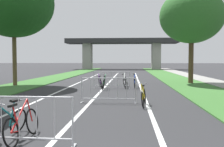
{
  "coord_description": "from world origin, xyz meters",
  "views": [
    {
      "loc": [
        1.67,
        -1.92,
        1.78
      ],
      "look_at": [
        0.51,
        14.48,
        0.92
      ],
      "focal_mm": 41.39,
      "sensor_mm": 36.0,
      "label": 1
    }
  ],
  "objects_px": {
    "crowd_barrier_nearest": "(19,122)",
    "bicycle_blue_6": "(135,82)",
    "bicycle_red_3": "(22,124)",
    "bicycle_purple_4": "(100,82)",
    "tree_left_oak_near": "(13,3)",
    "crowd_barrier_third": "(112,80)",
    "bicycle_green_0": "(104,83)",
    "bicycle_white_7": "(125,82)",
    "bicycle_yellow_2": "(144,97)",
    "tree_right_oak_mid": "(192,16)",
    "crowd_barrier_second": "(109,90)",
    "bicycle_teal_1": "(5,123)"
  },
  "relations": [
    {
      "from": "crowd_barrier_nearest",
      "to": "bicycle_blue_6",
      "type": "distance_m",
      "value": 11.79
    },
    {
      "from": "crowd_barrier_nearest",
      "to": "bicycle_blue_6",
      "type": "bearing_deg",
      "value": 77.32
    },
    {
      "from": "bicycle_red_3",
      "to": "bicycle_purple_4",
      "type": "height_order",
      "value": "bicycle_purple_4"
    },
    {
      "from": "bicycle_purple_4",
      "to": "tree_left_oak_near",
      "type": "bearing_deg",
      "value": 159.92
    },
    {
      "from": "crowd_barrier_third",
      "to": "bicycle_red_3",
      "type": "distance_m",
      "value": 10.74
    },
    {
      "from": "bicycle_green_0",
      "to": "bicycle_white_7",
      "type": "height_order",
      "value": "bicycle_white_7"
    },
    {
      "from": "bicycle_yellow_2",
      "to": "bicycle_blue_6",
      "type": "relative_size",
      "value": 0.93
    },
    {
      "from": "bicycle_red_3",
      "to": "crowd_barrier_nearest",
      "type": "bearing_deg",
      "value": -72.24
    },
    {
      "from": "bicycle_green_0",
      "to": "bicycle_yellow_2",
      "type": "distance_m",
      "value": 5.86
    },
    {
      "from": "bicycle_red_3",
      "to": "tree_right_oak_mid",
      "type": "bearing_deg",
      "value": 66.73
    },
    {
      "from": "bicycle_green_0",
      "to": "bicycle_yellow_2",
      "type": "height_order",
      "value": "same"
    },
    {
      "from": "crowd_barrier_second",
      "to": "bicycle_red_3",
      "type": "xyz_separation_m",
      "value": [
        -1.49,
        -5.13,
        -0.16
      ]
    },
    {
      "from": "bicycle_green_0",
      "to": "bicycle_red_3",
      "type": "xyz_separation_m",
      "value": [
        -0.78,
        -10.08,
        -0.0
      ]
    },
    {
      "from": "bicycle_teal_1",
      "to": "bicycle_red_3",
      "type": "bearing_deg",
      "value": -177.23
    },
    {
      "from": "bicycle_green_0",
      "to": "bicycle_red_3",
      "type": "distance_m",
      "value": 10.11
    },
    {
      "from": "bicycle_purple_4",
      "to": "bicycle_teal_1",
      "type": "bearing_deg",
      "value": -107.52
    },
    {
      "from": "tree_left_oak_near",
      "to": "bicycle_yellow_2",
      "type": "height_order",
      "value": "tree_left_oak_near"
    },
    {
      "from": "bicycle_teal_1",
      "to": "bicycle_yellow_2",
      "type": "bearing_deg",
      "value": -113.26
    },
    {
      "from": "bicycle_teal_1",
      "to": "bicycle_red_3",
      "type": "xyz_separation_m",
      "value": [
        0.43,
        -0.08,
        0.0
      ]
    },
    {
      "from": "crowd_barrier_nearest",
      "to": "bicycle_teal_1",
      "type": "xyz_separation_m",
      "value": [
        -0.54,
        0.48,
        -0.17
      ]
    },
    {
      "from": "crowd_barrier_second",
      "to": "bicycle_purple_4",
      "type": "xyz_separation_m",
      "value": [
        -1.04,
        5.88,
        -0.17
      ]
    },
    {
      "from": "bicycle_yellow_2",
      "to": "bicycle_green_0",
      "type": "bearing_deg",
      "value": -61.12
    },
    {
      "from": "bicycle_white_7",
      "to": "bicycle_yellow_2",
      "type": "bearing_deg",
      "value": -77.21
    },
    {
      "from": "crowd_barrier_nearest",
      "to": "bicycle_yellow_2",
      "type": "height_order",
      "value": "crowd_barrier_nearest"
    },
    {
      "from": "crowd_barrier_nearest",
      "to": "crowd_barrier_third",
      "type": "relative_size",
      "value": 1.0
    },
    {
      "from": "crowd_barrier_nearest",
      "to": "crowd_barrier_third",
      "type": "height_order",
      "value": "same"
    },
    {
      "from": "crowd_barrier_third",
      "to": "bicycle_blue_6",
      "type": "xyz_separation_m",
      "value": [
        1.48,
        0.43,
        -0.15
      ]
    },
    {
      "from": "bicycle_white_7",
      "to": "tree_right_oak_mid",
      "type": "bearing_deg",
      "value": 38.5
    },
    {
      "from": "crowd_barrier_third",
      "to": "bicycle_purple_4",
      "type": "height_order",
      "value": "crowd_barrier_third"
    },
    {
      "from": "crowd_barrier_nearest",
      "to": "bicycle_white_7",
      "type": "distance_m",
      "value": 11.69
    },
    {
      "from": "tree_right_oak_mid",
      "to": "crowd_barrier_second",
      "type": "relative_size",
      "value": 3.07
    },
    {
      "from": "tree_left_oak_near",
      "to": "tree_right_oak_mid",
      "type": "bearing_deg",
      "value": 11.45
    },
    {
      "from": "bicycle_yellow_2",
      "to": "bicycle_blue_6",
      "type": "height_order",
      "value": "same"
    },
    {
      "from": "bicycle_green_0",
      "to": "crowd_barrier_nearest",
      "type": "bearing_deg",
      "value": -95.68
    },
    {
      "from": "bicycle_yellow_2",
      "to": "bicycle_blue_6",
      "type": "bearing_deg",
      "value": -80.54
    },
    {
      "from": "crowd_barrier_third",
      "to": "bicycle_purple_4",
      "type": "xyz_separation_m",
      "value": [
        -0.77,
        0.34,
        -0.17
      ]
    },
    {
      "from": "tree_left_oak_near",
      "to": "bicycle_red_3",
      "type": "height_order",
      "value": "tree_left_oak_near"
    },
    {
      "from": "tree_right_oak_mid",
      "to": "bicycle_teal_1",
      "type": "bearing_deg",
      "value": -117.41
    },
    {
      "from": "bicycle_green_0",
      "to": "bicycle_yellow_2",
      "type": "bearing_deg",
      "value": -70.74
    },
    {
      "from": "crowd_barrier_second",
      "to": "bicycle_white_7",
      "type": "distance_m",
      "value": 6.02
    },
    {
      "from": "crowd_barrier_second",
      "to": "crowd_barrier_third",
      "type": "relative_size",
      "value": 1.0
    },
    {
      "from": "bicycle_green_0",
      "to": "bicycle_blue_6",
      "type": "xyz_separation_m",
      "value": [
        1.92,
        1.02,
        0.01
      ]
    },
    {
      "from": "tree_left_oak_near",
      "to": "bicycle_yellow_2",
      "type": "xyz_separation_m",
      "value": [
        8.46,
        -7.15,
        -5.3
      ]
    },
    {
      "from": "crowd_barrier_nearest",
      "to": "crowd_barrier_third",
      "type": "distance_m",
      "value": 11.13
    },
    {
      "from": "crowd_barrier_third",
      "to": "bicycle_green_0",
      "type": "relative_size",
      "value": 1.42
    },
    {
      "from": "tree_right_oak_mid",
      "to": "bicycle_blue_6",
      "type": "xyz_separation_m",
      "value": [
        -4.24,
        -3.2,
        -4.67
      ]
    },
    {
      "from": "tree_right_oak_mid",
      "to": "bicycle_purple_4",
      "type": "height_order",
      "value": "tree_right_oak_mid"
    },
    {
      "from": "crowd_barrier_second",
      "to": "bicycle_white_7",
      "type": "bearing_deg",
      "value": 84.49
    },
    {
      "from": "crowd_barrier_third",
      "to": "bicycle_yellow_2",
      "type": "height_order",
      "value": "crowd_barrier_third"
    },
    {
      "from": "tree_right_oak_mid",
      "to": "bicycle_white_7",
      "type": "xyz_separation_m",
      "value": [
        -4.88,
        -3.17,
        -4.66
      ]
    }
  ]
}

